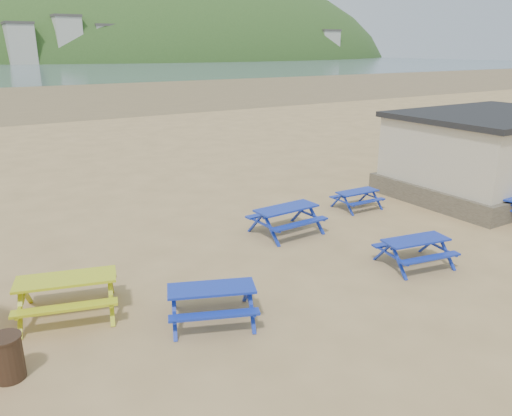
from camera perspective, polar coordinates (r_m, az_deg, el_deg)
ground at (r=13.80m, az=3.11°, el=-5.62°), size 400.00×400.00×0.00m
wet_sand at (r=65.95m, az=-26.09°, el=11.38°), size 400.00×400.00×0.00m
picnic_table_blue_a at (r=15.41m, az=3.48°, el=-1.39°), size 2.08×1.71×0.84m
picnic_table_blue_b at (r=18.13m, az=11.47°, el=0.95°), size 1.58×1.29×0.65m
picnic_table_blue_c at (r=20.55m, az=17.94°, el=2.44°), size 1.99×1.93×0.65m
picnic_table_blue_d at (r=10.69m, az=-5.06°, el=-10.84°), size 2.23×2.04×0.76m
picnic_table_blue_e at (r=13.81m, az=17.69°, el=-4.82°), size 1.98×1.71×0.74m
picnic_table_yellow at (r=11.56m, az=-20.70°, el=-9.40°), size 2.42×2.15×0.86m
litter_bin at (r=9.94m, az=-26.54°, el=-15.01°), size 0.56×0.56×0.83m
amenity_block at (r=21.48m, az=25.24°, el=5.66°), size 7.40×5.40×3.15m
headland_town at (r=259.44m, az=-10.27°, el=14.27°), size 264.00×144.00×108.00m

